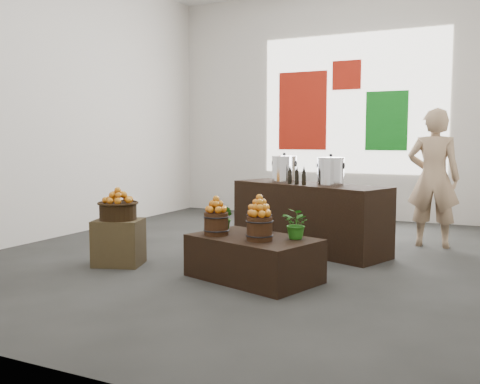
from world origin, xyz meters
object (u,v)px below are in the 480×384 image
at_px(crate, 119,242).
at_px(display_table, 253,258).
at_px(stock_pot_left, 284,170).
at_px(shopper, 433,178).
at_px(wicker_basket, 118,211).
at_px(counter, 309,217).
at_px(stock_pot_center, 331,172).

xyz_separation_m(crate, display_table, (1.60, 0.09, -0.04)).
xyz_separation_m(display_table, stock_pot_left, (-0.35, 1.74, 0.78)).
bearing_deg(shopper, crate, 38.09).
bearing_deg(shopper, wicker_basket, 38.09).
height_order(wicker_basket, display_table, wicker_basket).
bearing_deg(counter, wicker_basket, -113.38).
distance_m(crate, display_table, 1.60).
relative_size(stock_pot_left, shopper, 0.18).
bearing_deg(stock_pot_left, shopper, 23.32).
xyz_separation_m(crate, counter, (1.64, 1.68, 0.17)).
distance_m(display_table, stock_pot_center, 1.71).
height_order(stock_pot_center, shopper, shopper).
bearing_deg(crate, wicker_basket, 0.00).
distance_m(crate, counter, 2.35).
distance_m(wicker_basket, display_table, 1.65).
bearing_deg(shopper, stock_pot_center, 41.28).
xyz_separation_m(crate, shopper, (3.01, 2.59, 0.64)).
bearing_deg(wicker_basket, stock_pot_left, 55.76).
relative_size(counter, shopper, 1.15).
bearing_deg(wicker_basket, crate, 0.00).
relative_size(display_table, stock_pot_left, 3.89).
height_order(crate, stock_pot_left, stock_pot_left).
xyz_separation_m(wicker_basket, counter, (1.64, 1.68, -0.18)).
bearing_deg(stock_pot_center, shopper, 43.93).
height_order(crate, counter, counter).
bearing_deg(wicker_basket, stock_pot_center, 38.86).
bearing_deg(shopper, display_table, 57.95).
xyz_separation_m(crate, stock_pot_center, (1.94, 1.57, 0.74)).
xyz_separation_m(counter, stock_pot_left, (-0.39, 0.15, 0.58)).
xyz_separation_m(crate, wicker_basket, (0.00, 0.00, 0.35)).
bearing_deg(counter, shopper, 54.44).
xyz_separation_m(wicker_basket, shopper, (3.01, 2.59, 0.29)).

